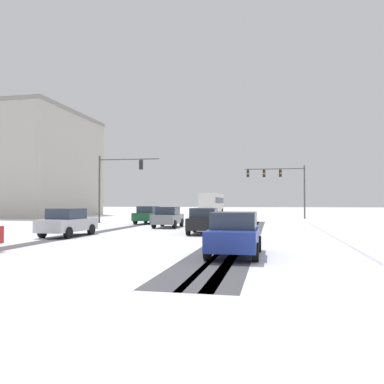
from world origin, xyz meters
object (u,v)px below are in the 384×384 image
(car_black_third, at_px, (204,221))
(bus_oncoming, at_px, (212,202))
(car_silver_fourth, at_px, (68,222))
(car_blue_fifth, at_px, (235,234))
(traffic_signal_far_right, at_px, (280,179))
(car_grey_second, at_px, (168,217))
(car_dark_green_lead, at_px, (149,215))
(traffic_signal_near_left, at_px, (116,177))

(car_black_third, relative_size, bus_oncoming, 0.38)
(car_silver_fourth, relative_size, car_blue_fifth, 1.01)
(traffic_signal_far_right, bearing_deg, car_silver_fourth, -114.56)
(car_grey_second, bearing_deg, car_black_third, -54.53)
(car_blue_fifth, bearing_deg, car_grey_second, 113.98)
(car_grey_second, bearing_deg, car_blue_fifth, -66.02)
(car_dark_green_lead, bearing_deg, car_blue_fifth, -63.55)
(traffic_signal_near_left, xyz_separation_m, car_grey_second, (6.65, -5.22, -3.61))
(car_dark_green_lead, bearing_deg, car_grey_second, -56.61)
(traffic_signal_far_right, xyz_separation_m, car_blue_fifth, (-2.37, -33.94, -4.01))
(traffic_signal_far_right, distance_m, car_black_third, 25.19)
(car_blue_fifth, bearing_deg, traffic_signal_far_right, 86.01)
(car_blue_fifth, bearing_deg, car_black_third, 106.44)
(car_dark_green_lead, bearing_deg, car_black_third, -55.51)
(traffic_signal_far_right, distance_m, car_grey_second, 21.37)
(car_dark_green_lead, xyz_separation_m, bus_oncoming, (1.85, 26.56, 1.18))
(car_grey_second, xyz_separation_m, car_black_third, (3.83, -5.38, 0.00))
(car_black_third, bearing_deg, traffic_signal_far_right, 77.92)
(car_grey_second, height_order, bus_oncoming, bus_oncoming)
(traffic_signal_near_left, height_order, car_blue_fifth, traffic_signal_near_left)
(traffic_signal_far_right, height_order, car_silver_fourth, traffic_signal_far_right)
(car_blue_fifth, bearing_deg, car_dark_green_lead, 116.45)
(traffic_signal_far_right, relative_size, car_black_third, 1.74)
(traffic_signal_near_left, xyz_separation_m, car_blue_fifth, (13.32, -20.22, -3.61))
(traffic_signal_far_right, xyz_separation_m, car_grey_second, (-9.04, -18.94, -4.01))
(traffic_signal_near_left, bearing_deg, car_silver_fourth, -77.91)
(traffic_signal_near_left, height_order, car_grey_second, traffic_signal_near_left)
(traffic_signal_near_left, height_order, traffic_signal_far_right, same)
(traffic_signal_near_left, bearing_deg, car_dark_green_lead, -5.47)
(car_grey_second, xyz_separation_m, bus_oncoming, (-1.37, 31.45, 1.18))
(car_dark_green_lead, height_order, bus_oncoming, bus_oncoming)
(bus_oncoming, bearing_deg, car_black_third, -81.95)
(traffic_signal_near_left, xyz_separation_m, car_black_third, (10.48, -10.60, -3.61))
(car_dark_green_lead, relative_size, car_black_third, 1.00)
(traffic_signal_near_left, relative_size, car_dark_green_lead, 1.55)
(car_dark_green_lead, relative_size, bus_oncoming, 0.38)
(car_blue_fifth, relative_size, bus_oncoming, 0.37)
(traffic_signal_near_left, xyz_separation_m, traffic_signal_far_right, (15.69, 13.72, 0.40))
(car_black_third, height_order, bus_oncoming, bus_oncoming)
(car_black_third, bearing_deg, car_dark_green_lead, 124.49)
(car_silver_fourth, bearing_deg, car_dark_green_lead, 88.26)
(car_grey_second, height_order, car_silver_fourth, same)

